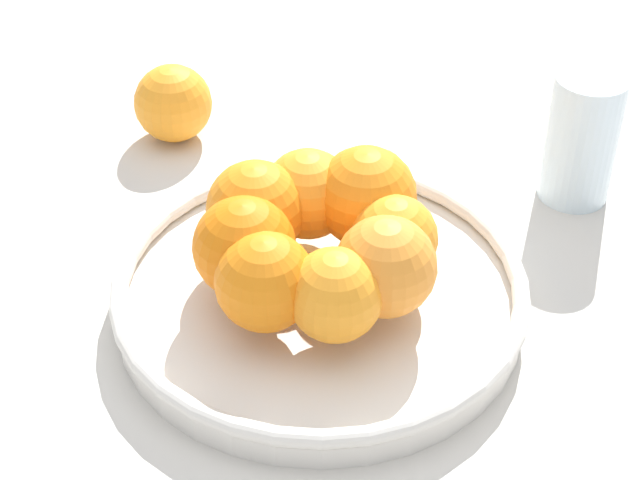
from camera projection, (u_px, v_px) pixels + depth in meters
The scene contains 5 objects.
ground_plane at pixel (320, 310), 0.82m from camera, with size 4.00×4.00×0.00m, color beige.
fruit_bowl at pixel (320, 294), 0.81m from camera, with size 0.32×0.32×0.03m.
orange_pile at pixel (316, 237), 0.78m from camera, with size 0.19×0.18×0.08m.
stray_orange at pixel (173, 103), 0.99m from camera, with size 0.07×0.07×0.07m, color orange.
drinking_glass at pixel (580, 137), 0.91m from camera, with size 0.06×0.06×0.12m, color silver.
Camera 1 is at (-0.34, -0.50, 0.56)m, focal length 60.00 mm.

